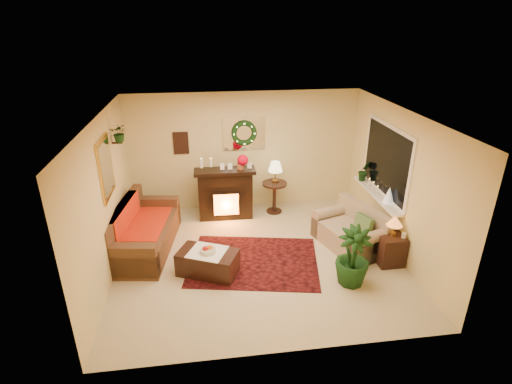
{
  "coord_description": "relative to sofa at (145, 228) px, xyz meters",
  "views": [
    {
      "loc": [
        -0.89,
        -6.08,
        4.01
      ],
      "look_at": [
        0.0,
        0.35,
        1.15
      ],
      "focal_mm": 28.0,
      "sensor_mm": 36.0,
      "label": 1
    }
  ],
  "objects": [
    {
      "name": "floor",
      "position": [
        2.04,
        -0.61,
        -0.43
      ],
      "size": [
        5.0,
        5.0,
        0.0
      ],
      "primitive_type": "plane",
      "color": "beige",
      "rests_on": "ground"
    },
    {
      "name": "window_sill",
      "position": [
        4.42,
        -0.06,
        0.44
      ],
      "size": [
        0.22,
        1.86,
        0.04
      ],
      "primitive_type": "cube",
      "color": "white",
      "rests_on": "wall_right"
    },
    {
      "name": "gold_mirror",
      "position": [
        -0.44,
        -0.31,
        1.32
      ],
      "size": [
        0.03,
        0.84,
        1.0
      ],
      "primitive_type": "cube",
      "color": "gold",
      "rests_on": "wall_left"
    },
    {
      "name": "mini_tree",
      "position": [
        4.45,
        -0.49,
        0.61
      ],
      "size": [
        0.21,
        0.21,
        0.31
      ],
      "primitive_type": "cone",
      "color": "silver",
      "rests_on": "window_sill"
    },
    {
      "name": "wall_back",
      "position": [
        2.04,
        1.64,
        0.87
      ],
      "size": [
        5.0,
        5.0,
        0.0
      ],
      "primitive_type": "plane",
      "color": "#EFD88C",
      "rests_on": "ground"
    },
    {
      "name": "floor_palm",
      "position": [
        3.42,
        -1.55,
        0.02
      ],
      "size": [
        1.67,
        1.67,
        2.98
      ],
      "primitive_type": "imported",
      "rotation": [
        0.0,
        0.0,
        -0.0
      ],
      "color": "#1C4119",
      "rests_on": "floor"
    },
    {
      "name": "mantel_candle_a",
      "position": [
        1.1,
        1.1,
        0.83
      ],
      "size": [
        0.07,
        0.07,
        0.2
      ],
      "primitive_type": "cylinder",
      "color": "silver",
      "rests_on": "fireplace"
    },
    {
      "name": "fruit_bowl",
      "position": [
        1.14,
        -0.97,
        0.02
      ],
      "size": [
        0.26,
        0.26,
        0.06
      ],
      "primitive_type": "cylinder",
      "color": "beige",
      "rests_on": "coffee_table"
    },
    {
      "name": "sofa",
      "position": [
        0.0,
        0.0,
        0.0
      ],
      "size": [
        1.2,
        2.18,
        0.89
      ],
      "primitive_type": "cube",
      "rotation": [
        0.0,
        0.0,
        -0.15
      ],
      "color": "brown",
      "rests_on": "floor"
    },
    {
      "name": "window_frame",
      "position": [
        4.53,
        -0.06,
        1.12
      ],
      "size": [
        0.03,
        1.86,
        1.36
      ],
      "primitive_type": "cube",
      "color": "white",
      "rests_on": "wall_right"
    },
    {
      "name": "window_glass",
      "position": [
        4.51,
        -0.06,
        1.12
      ],
      "size": [
        0.02,
        1.7,
        1.22
      ],
      "primitive_type": "cube",
      "color": "black",
      "rests_on": "wall_right"
    },
    {
      "name": "hanging_plant",
      "position": [
        -0.3,
        0.44,
        1.54
      ],
      "size": [
        0.33,
        0.28,
        0.36
      ],
      "primitive_type": "imported",
      "color": "#194719",
      "rests_on": "wall_left"
    },
    {
      "name": "red_throw",
      "position": [
        -0.06,
        0.17,
        0.02
      ],
      "size": [
        0.86,
        1.4,
        0.02
      ],
      "primitive_type": "cube",
      "color": "red",
      "rests_on": "sofa"
    },
    {
      "name": "mantel_mirror",
      "position": [
        2.04,
        1.62,
        1.27
      ],
      "size": [
        0.92,
        0.02,
        0.72
      ],
      "primitive_type": "cube",
      "color": "white",
      "rests_on": "wall_back"
    },
    {
      "name": "wall_left",
      "position": [
        -0.46,
        -0.61,
        0.87
      ],
      "size": [
        4.5,
        4.5,
        0.0
      ],
      "primitive_type": "plane",
      "color": "#EFD88C",
      "rests_on": "ground"
    },
    {
      "name": "sill_plant",
      "position": [
        4.4,
        0.61,
        0.65
      ],
      "size": [
        0.3,
        0.24,
        0.55
      ],
      "primitive_type": "imported",
      "color": "#133416",
      "rests_on": "window_sill"
    },
    {
      "name": "end_table_square",
      "position": [
        4.3,
        -1.07,
        -0.16
      ],
      "size": [
        0.45,
        0.45,
        0.54
      ],
      "primitive_type": "cube",
      "rotation": [
        0.0,
        0.0,
        0.01
      ],
      "color": "black",
      "rests_on": "floor"
    },
    {
      "name": "fireplace",
      "position": [
        1.57,
        1.09,
        0.12
      ],
      "size": [
        1.14,
        0.37,
        1.04
      ],
      "primitive_type": "cube",
      "rotation": [
        0.0,
        0.0,
        -0.02
      ],
      "color": "black",
      "rests_on": "floor"
    },
    {
      "name": "poinsettia",
      "position": [
        1.95,
        1.05,
        0.87
      ],
      "size": [
        0.23,
        0.23,
        0.23
      ],
      "primitive_type": "sphere",
      "color": "#C0001B",
      "rests_on": "fireplace"
    },
    {
      "name": "wreath",
      "position": [
        2.04,
        1.58,
        1.29
      ],
      "size": [
        0.55,
        0.11,
        0.55
      ],
      "primitive_type": "torus",
      "rotation": [
        1.57,
        0.0,
        0.0
      ],
      "color": "#194719",
      "rests_on": "wall_back"
    },
    {
      "name": "area_rug",
      "position": [
        1.94,
        -0.72,
        -0.42
      ],
      "size": [
        2.52,
        2.07,
        0.01
      ],
      "primitive_type": "cube",
      "rotation": [
        0.0,
        0.0,
        -0.19
      ],
      "color": "#410E14",
      "rests_on": "floor"
    },
    {
      "name": "wall_front",
      "position": [
        2.04,
        -2.86,
        0.87
      ],
      "size": [
        5.0,
        5.0,
        0.0
      ],
      "primitive_type": "plane",
      "color": "#EFD88C",
      "rests_on": "ground"
    },
    {
      "name": "side_table_round",
      "position": [
        2.65,
        1.19,
        -0.11
      ],
      "size": [
        0.61,
        0.61,
        0.7
      ],
      "primitive_type": "cylinder",
      "rotation": [
        0.0,
        0.0,
        0.14
      ],
      "color": "black",
      "rests_on": "floor"
    },
    {
      "name": "coffee_table",
      "position": [
        1.12,
        -0.95,
        -0.22
      ],
      "size": [
        1.11,
        0.9,
        0.41
      ],
      "primitive_type": "cube",
      "rotation": [
        0.0,
        0.0,
        -0.43
      ],
      "color": "black",
      "rests_on": "floor"
    },
    {
      "name": "loveseat",
      "position": [
        3.78,
        -0.45,
        -0.01
      ],
      "size": [
        1.19,
        1.55,
        0.79
      ],
      "primitive_type": "cube",
      "rotation": [
        0.0,
        0.0,
        0.33
      ],
      "color": "#7D6C51",
      "rests_on": "floor"
    },
    {
      "name": "wall_right",
      "position": [
        4.54,
        -0.61,
        0.87
      ],
      "size": [
        4.5,
        4.5,
        0.0
      ],
      "primitive_type": "plane",
      "color": "#EFD88C",
      "rests_on": "ground"
    },
    {
      "name": "lamp_tiffany",
      "position": [
        4.32,
        -1.06,
        0.31
      ],
      "size": [
        0.27,
        0.27,
        0.4
      ],
      "primitive_type": "cone",
      "color": "orange",
      "rests_on": "end_table_square"
    },
    {
      "name": "mantel_candle_b",
      "position": [
        1.29,
        1.1,
        0.83
      ],
      "size": [
        0.06,
        0.06,
        0.18
      ],
      "primitive_type": "cylinder",
      "color": "white",
      "rests_on": "fireplace"
    },
    {
      "name": "wall_art",
      "position": [
        0.69,
        1.62,
        1.12
      ],
      "size": [
        0.32,
        0.03,
        0.48
      ],
      "primitive_type": "cube",
      "color": "#381E11",
      "rests_on": "wall_back"
    },
    {
      "name": "ceiling",
      "position": [
        2.04,
        -0.61,
        2.17
      ],
      "size": [
        5.0,
        5.0,
        0.0
      ],
      "primitive_type": "plane",
      "color": "white",
      "rests_on": "ground"
    },
    {
      "name": "lamp_cream",
      "position": [
        2.66,
        1.22,
        0.45
      ],
      "size": [
        0.32,
        0.32,
        0.48
      ],
      "primitive_type": "cone",
      "color": "beige",
      "rests_on": "side_table_round"
    }
  ]
}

